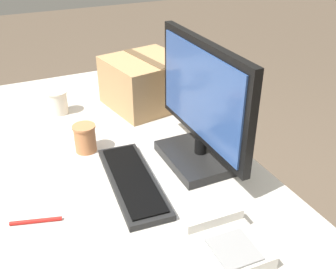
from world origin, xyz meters
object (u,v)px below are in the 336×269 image
paper_cup_right (85,138)px  paper_cup_left (58,102)px  pen_marker (36,221)px  desk_phone (224,242)px  monitor (202,112)px  keyboard (133,181)px  cardboard_box (146,82)px

paper_cup_right → paper_cup_left: bearing=-175.8°
pen_marker → desk_phone: bearing=-20.1°
monitor → keyboard: (0.03, -0.27, -0.18)m
keyboard → desk_phone: desk_phone is taller
keyboard → pen_marker: 0.33m
desk_phone → paper_cup_left: bearing=-164.8°
desk_phone → pen_marker: 0.55m
desk_phone → keyboard: bearing=-159.9°
keyboard → paper_cup_right: size_ratio=4.15×
paper_cup_left → paper_cup_right: bearing=4.2°
paper_cup_right → monitor: bearing=55.9°
keyboard → pen_marker: keyboard is taller
monitor → desk_phone: monitor is taller
keyboard → cardboard_box: bearing=158.2°
monitor → cardboard_box: size_ratio=1.47×
keyboard → paper_cup_right: (-0.27, -0.09, 0.04)m
cardboard_box → desk_phone: bearing=-9.5°
monitor → paper_cup_left: size_ratio=5.28×
desk_phone → paper_cup_left: 1.04m
keyboard → paper_cup_right: paper_cup_right is taller
keyboard → paper_cup_left: paper_cup_left is taller
monitor → cardboard_box: monitor is taller
paper_cup_left → paper_cup_right: size_ratio=0.98×
monitor → cardboard_box: 0.53m
desk_phone → paper_cup_right: (-0.65, -0.21, 0.03)m
desk_phone → paper_cup_left: size_ratio=2.07×
paper_cup_left → pen_marker: 0.72m
monitor → keyboard: bearing=-83.3°
desk_phone → pen_marker: (-0.32, -0.44, -0.02)m
monitor → keyboard: size_ratio=1.24×
cardboard_box → pen_marker: 0.86m
monitor → pen_marker: size_ratio=3.79×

